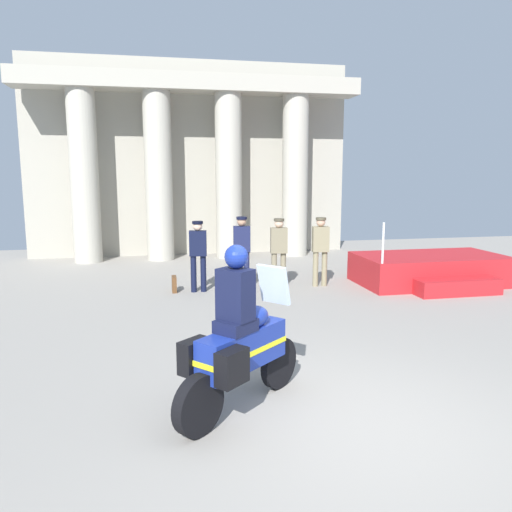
{
  "coord_description": "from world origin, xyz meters",
  "views": [
    {
      "loc": [
        -2.04,
        -4.64,
        2.65
      ],
      "look_at": [
        -0.35,
        3.57,
        1.27
      ],
      "focal_mm": 35.34,
      "sensor_mm": 36.0,
      "label": 1
    }
  ],
  "objects_px": {
    "officer_in_row_0": "(198,250)",
    "officer_in_row_2": "(279,247)",
    "motorcycle_with_rider": "(239,343)",
    "officer_in_row_1": "(242,247)",
    "briefcase_on_ground": "(174,284)",
    "reviewing_stand": "(431,270)",
    "officer_in_row_3": "(320,246)"
  },
  "relations": [
    {
      "from": "officer_in_row_3",
      "to": "motorcycle_with_rider",
      "type": "distance_m",
      "value": 6.61
    },
    {
      "from": "officer_in_row_2",
      "to": "briefcase_on_ground",
      "type": "distance_m",
      "value": 2.54
    },
    {
      "from": "briefcase_on_ground",
      "to": "officer_in_row_1",
      "type": "bearing_deg",
      "value": -2.48
    },
    {
      "from": "officer_in_row_0",
      "to": "officer_in_row_2",
      "type": "xyz_separation_m",
      "value": [
        1.87,
        0.05,
        0.01
      ]
    },
    {
      "from": "officer_in_row_3",
      "to": "reviewing_stand",
      "type": "bearing_deg",
      "value": -179.83
    },
    {
      "from": "officer_in_row_0",
      "to": "officer_in_row_3",
      "type": "distance_m",
      "value": 2.87
    },
    {
      "from": "briefcase_on_ground",
      "to": "officer_in_row_3",
      "type": "bearing_deg",
      "value": -1.22
    },
    {
      "from": "reviewing_stand",
      "to": "motorcycle_with_rider",
      "type": "height_order",
      "value": "motorcycle_with_rider"
    },
    {
      "from": "officer_in_row_1",
      "to": "officer_in_row_2",
      "type": "xyz_separation_m",
      "value": [
        0.88,
        0.03,
        -0.04
      ]
    },
    {
      "from": "officer_in_row_3",
      "to": "briefcase_on_ground",
      "type": "height_order",
      "value": "officer_in_row_3"
    },
    {
      "from": "officer_in_row_1",
      "to": "officer_in_row_2",
      "type": "height_order",
      "value": "officer_in_row_1"
    },
    {
      "from": "motorcycle_with_rider",
      "to": "briefcase_on_ground",
      "type": "distance_m",
      "value": 6.03
    },
    {
      "from": "officer_in_row_0",
      "to": "officer_in_row_1",
      "type": "xyz_separation_m",
      "value": [
        1.0,
        0.02,
        0.05
      ]
    },
    {
      "from": "officer_in_row_1",
      "to": "motorcycle_with_rider",
      "type": "relative_size",
      "value": 0.88
    },
    {
      "from": "motorcycle_with_rider",
      "to": "briefcase_on_ground",
      "type": "xyz_separation_m",
      "value": [
        -0.46,
        5.98,
        -0.61
      ]
    },
    {
      "from": "officer_in_row_1",
      "to": "officer_in_row_3",
      "type": "xyz_separation_m",
      "value": [
        1.88,
        -0.01,
        -0.03
      ]
    },
    {
      "from": "reviewing_stand",
      "to": "briefcase_on_ground",
      "type": "bearing_deg",
      "value": 176.02
    },
    {
      "from": "reviewing_stand",
      "to": "officer_in_row_0",
      "type": "height_order",
      "value": "reviewing_stand"
    },
    {
      "from": "officer_in_row_3",
      "to": "motorcycle_with_rider",
      "type": "bearing_deg",
      "value": 71.02
    },
    {
      "from": "officer_in_row_2",
      "to": "officer_in_row_1",
      "type": "bearing_deg",
      "value": 9.91
    },
    {
      "from": "motorcycle_with_rider",
      "to": "briefcase_on_ground",
      "type": "bearing_deg",
      "value": 52.88
    },
    {
      "from": "officer_in_row_0",
      "to": "officer_in_row_2",
      "type": "relative_size",
      "value": 0.99
    },
    {
      "from": "officer_in_row_2",
      "to": "officer_in_row_3",
      "type": "height_order",
      "value": "officer_in_row_3"
    },
    {
      "from": "reviewing_stand",
      "to": "officer_in_row_1",
      "type": "xyz_separation_m",
      "value": [
        -4.57,
        0.36,
        0.65
      ]
    },
    {
      "from": "officer_in_row_1",
      "to": "briefcase_on_ground",
      "type": "relative_size",
      "value": 4.67
    },
    {
      "from": "motorcycle_with_rider",
      "to": "reviewing_stand",
      "type": "bearing_deg",
      "value": 3.01
    },
    {
      "from": "officer_in_row_1",
      "to": "motorcycle_with_rider",
      "type": "height_order",
      "value": "motorcycle_with_rider"
    },
    {
      "from": "officer_in_row_1",
      "to": "briefcase_on_ground",
      "type": "bearing_deg",
      "value": 5.14
    },
    {
      "from": "officer_in_row_0",
      "to": "officer_in_row_1",
      "type": "height_order",
      "value": "officer_in_row_1"
    },
    {
      "from": "officer_in_row_3",
      "to": "briefcase_on_ground",
      "type": "relative_size",
      "value": 4.54
    },
    {
      "from": "motorcycle_with_rider",
      "to": "officer_in_row_0",
      "type": "bearing_deg",
      "value": 47.66
    },
    {
      "from": "reviewing_stand",
      "to": "briefcase_on_ground",
      "type": "distance_m",
      "value": 6.13
    }
  ]
}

